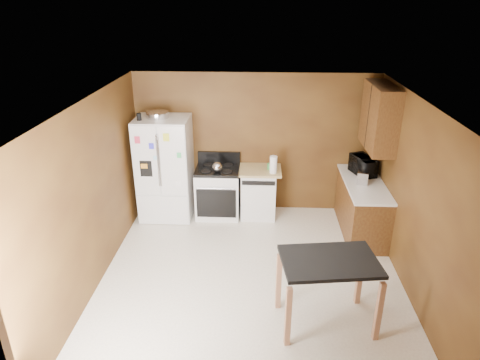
# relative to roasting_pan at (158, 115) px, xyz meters

# --- Properties ---
(floor) EXTENTS (4.50, 4.50, 0.00)m
(floor) POSITION_rel_roasting_pan_xyz_m (1.62, -1.91, -1.85)
(floor) COLOR white
(floor) RESTS_ON ground
(ceiling) EXTENTS (4.50, 4.50, 0.00)m
(ceiling) POSITION_rel_roasting_pan_xyz_m (1.62, -1.91, 0.65)
(ceiling) COLOR white
(ceiling) RESTS_ON ground
(wall_back) EXTENTS (4.20, 0.00, 4.20)m
(wall_back) POSITION_rel_roasting_pan_xyz_m (1.62, 0.34, -0.60)
(wall_back) COLOR brown
(wall_back) RESTS_ON ground
(wall_front) EXTENTS (4.20, 0.00, 4.20)m
(wall_front) POSITION_rel_roasting_pan_xyz_m (1.62, -4.16, -0.60)
(wall_front) COLOR brown
(wall_front) RESTS_ON ground
(wall_left) EXTENTS (0.00, 4.50, 4.50)m
(wall_left) POSITION_rel_roasting_pan_xyz_m (-0.48, -1.91, -0.60)
(wall_left) COLOR brown
(wall_left) RESTS_ON ground
(wall_right) EXTENTS (0.00, 4.50, 4.50)m
(wall_right) POSITION_rel_roasting_pan_xyz_m (3.72, -1.91, -0.60)
(wall_right) COLOR brown
(wall_right) RESTS_ON ground
(roasting_pan) EXTENTS (0.38, 0.38, 0.09)m
(roasting_pan) POSITION_rel_roasting_pan_xyz_m (0.00, 0.00, 0.00)
(roasting_pan) COLOR silver
(roasting_pan) RESTS_ON refrigerator
(pen_cup) EXTENTS (0.08, 0.08, 0.12)m
(pen_cup) POSITION_rel_roasting_pan_xyz_m (-0.26, -0.19, 0.01)
(pen_cup) COLOR black
(pen_cup) RESTS_ON refrigerator
(kettle) EXTENTS (0.18, 0.18, 0.18)m
(kettle) POSITION_rel_roasting_pan_xyz_m (0.99, -0.15, -0.86)
(kettle) COLOR silver
(kettle) RESTS_ON gas_range
(paper_towel) EXTENTS (0.14, 0.14, 0.30)m
(paper_towel) POSITION_rel_roasting_pan_xyz_m (1.95, -0.11, -0.81)
(paper_towel) COLOR white
(paper_towel) RESTS_ON dishwasher
(green_canister) EXTENTS (0.12, 0.12, 0.10)m
(green_canister) POSITION_rel_roasting_pan_xyz_m (1.89, 0.05, -0.90)
(green_canister) COLOR green
(green_canister) RESTS_ON dishwasher
(toaster) EXTENTS (0.24, 0.31, 0.20)m
(toaster) POSITION_rel_roasting_pan_xyz_m (3.38, -0.47, -0.85)
(toaster) COLOR silver
(toaster) RESTS_ON right_cabinets
(microwave) EXTENTS (0.49, 0.59, 0.28)m
(microwave) POSITION_rel_roasting_pan_xyz_m (3.45, -0.11, -0.81)
(microwave) COLOR black
(microwave) RESTS_ON right_cabinets
(refrigerator) EXTENTS (0.90, 0.80, 1.80)m
(refrigerator) POSITION_rel_roasting_pan_xyz_m (0.07, -0.05, -0.95)
(refrigerator) COLOR white
(refrigerator) RESTS_ON ground
(gas_range) EXTENTS (0.76, 0.68, 1.10)m
(gas_range) POSITION_rel_roasting_pan_xyz_m (0.98, 0.01, -1.39)
(gas_range) COLOR white
(gas_range) RESTS_ON ground
(dishwasher) EXTENTS (0.78, 0.63, 0.89)m
(dishwasher) POSITION_rel_roasting_pan_xyz_m (1.70, 0.04, -1.39)
(dishwasher) COLOR white
(dishwasher) RESTS_ON ground
(right_cabinets) EXTENTS (0.63, 1.58, 2.45)m
(right_cabinets) POSITION_rel_roasting_pan_xyz_m (3.46, -0.43, -0.94)
(right_cabinets) COLOR brown
(right_cabinets) RESTS_ON ground
(island) EXTENTS (1.19, 0.87, 0.91)m
(island) POSITION_rel_roasting_pan_xyz_m (2.54, -2.71, -1.09)
(island) COLOR black
(island) RESTS_ON ground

